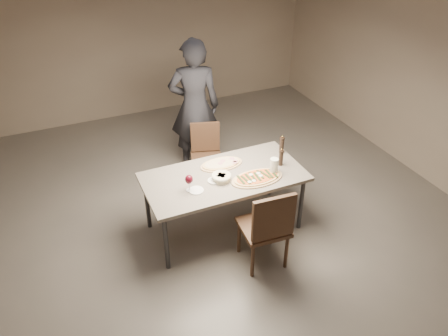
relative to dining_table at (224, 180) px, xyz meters
name	(u,v)px	position (x,y,z in m)	size (l,w,h in m)	color
room	(224,124)	(0.00, 0.00, 0.71)	(7.00, 7.00, 7.00)	#5E5751
dining_table	(224,180)	(0.00, 0.00, 0.00)	(1.80, 0.90, 0.75)	slate
zucchini_pizza	(257,178)	(0.31, -0.21, 0.07)	(0.60, 0.33, 0.05)	tan
ham_pizza	(221,164)	(0.06, 0.21, 0.07)	(0.51, 0.28, 0.04)	tan
bread_basket	(221,177)	(-0.07, -0.08, 0.10)	(0.22, 0.22, 0.08)	beige
oil_dish	(214,181)	(-0.15, -0.06, 0.07)	(0.14, 0.14, 0.02)	white
pepper_mill_left	(281,157)	(0.69, -0.07, 0.16)	(0.06, 0.06, 0.22)	black
pepper_mill_right	(282,145)	(0.83, 0.17, 0.17)	(0.06, 0.06, 0.23)	black
carafe	(274,166)	(0.52, -0.19, 0.15)	(0.09, 0.09, 0.19)	silver
wine_glass	(189,180)	(-0.45, -0.11, 0.19)	(0.09, 0.09, 0.19)	silver
side_plate	(196,190)	(-0.39, -0.15, 0.06)	(0.16, 0.16, 0.01)	white
chair_near	(268,225)	(0.15, -0.75, -0.13)	(0.51, 0.51, 1.00)	#3E281A
chair_far	(206,151)	(0.17, 0.99, -0.21)	(0.50, 0.50, 0.85)	#3E281A
diner	(195,107)	(0.19, 1.42, 0.25)	(0.69, 0.45, 1.89)	black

